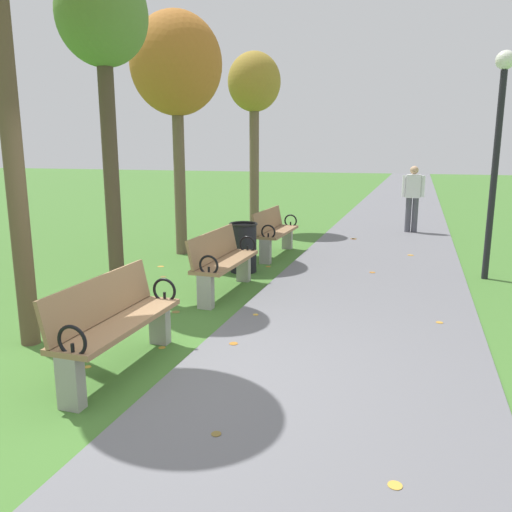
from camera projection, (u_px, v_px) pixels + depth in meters
ground_plane at (172, 372)px, 4.80m from camera, size 80.00×80.00×0.00m
paved_walkway at (401, 199)px, 21.15m from camera, size 2.92×44.00×0.02m
park_bench_1 at (115, 322)px, 4.73m from camera, size 0.48×1.60×0.90m
park_bench_2 at (223, 261)px, 7.30m from camera, size 0.49×1.60×0.90m
park_bench_3 at (275, 231)px, 9.88m from camera, size 0.51×1.61×0.90m
tree_2 at (103, 27)px, 6.69m from camera, size 1.20×1.20×4.43m
tree_3 at (176, 67)px, 9.45m from camera, size 1.71×1.71×4.54m
tree_4 at (254, 88)px, 12.40m from camera, size 1.29×1.29×4.35m
pedestrian_walking at (413, 195)px, 12.49m from camera, size 0.53×0.23×1.62m
trash_bin at (243, 247)px, 8.60m from camera, size 0.48×0.48×0.84m
lamp_post at (498, 132)px, 7.74m from camera, size 0.28×0.28×3.48m
scattered_leaves at (277, 269)px, 8.82m from camera, size 4.76×9.35×0.02m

